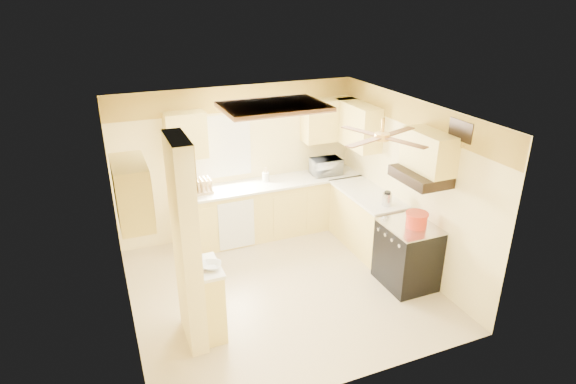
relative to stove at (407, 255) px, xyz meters
name	(u,v)px	position (x,y,z in m)	size (l,w,h in m)	color
floor	(282,288)	(-1.67, 0.55, -0.46)	(4.00, 4.00, 0.00)	#CEB78F
ceiling	(280,113)	(-1.67, 0.55, 2.04)	(4.00, 4.00, 0.00)	white
wall_back	(238,162)	(-1.67, 2.45, 0.79)	(4.00, 4.00, 0.00)	#FFE79B
wall_front	(353,283)	(-1.67, -1.35, 0.79)	(4.00, 4.00, 0.00)	#FFE79B
wall_left	(121,235)	(-3.67, 0.55, 0.79)	(3.80, 3.80, 0.00)	#FFE79B
wall_right	(409,185)	(0.33, 0.55, 0.79)	(3.80, 3.80, 0.00)	#FFE79B
wallpaper_border	(236,99)	(-1.67, 2.43, 1.84)	(4.00, 0.02, 0.40)	#FAD549
partition_column	(186,246)	(-3.02, 0.00, 0.79)	(0.20, 0.70, 2.50)	#FFE79B
partition_ledge	(210,301)	(-2.80, 0.00, -0.01)	(0.25, 0.55, 0.90)	#F1D675
ledge_top	(208,267)	(-2.80, 0.00, 0.46)	(0.28, 0.58, 0.04)	white
lower_cabinets_back	(274,209)	(-1.17, 2.15, -0.01)	(3.00, 0.60, 0.90)	#F1D675
lower_cabinets_right	(366,221)	(0.03, 1.15, -0.01)	(0.60, 1.40, 0.90)	#F1D675
countertop_back	(274,183)	(-1.17, 2.14, 0.46)	(3.04, 0.64, 0.04)	white
countertop_right	(368,194)	(0.02, 1.15, 0.46)	(0.64, 1.44, 0.04)	white
dishwasher_panel	(237,225)	(-1.92, 1.84, -0.03)	(0.58, 0.02, 0.80)	white
window	(223,147)	(-1.92, 2.44, 1.09)	(0.92, 0.02, 1.02)	white
upper_cab_back_left	(186,135)	(-2.52, 2.27, 1.39)	(0.60, 0.35, 0.70)	#F1D675
upper_cab_back_right	(329,120)	(-0.12, 2.27, 1.39)	(0.90, 0.35, 0.70)	#F1D675
upper_cab_right	(357,125)	(0.16, 1.80, 1.39)	(0.35, 1.00, 0.70)	#F1D675
upper_cab_left_wall	(132,193)	(-3.49, 0.30, 1.39)	(0.35, 0.75, 0.70)	#F1D675
upper_cab_over_stove	(429,151)	(0.16, 0.00, 1.49)	(0.35, 0.76, 0.52)	#F1D675
stove	(407,255)	(0.00, 0.00, 0.00)	(0.68, 0.77, 0.92)	black
range_hood	(420,176)	(0.07, 0.00, 1.16)	(0.50, 0.76, 0.14)	black
poster_menu	(192,195)	(-2.91, 0.00, 1.39)	(0.02, 0.42, 0.57)	black
poster_nashville	(197,248)	(-2.91, 0.00, 0.74)	(0.02, 0.42, 0.57)	black
ceiling_light_panel	(273,107)	(-1.57, 1.05, 2.00)	(1.35, 0.95, 0.06)	brown
ceiling_fan	(382,136)	(-0.67, -0.15, 1.83)	(1.15, 1.15, 0.26)	gold
vent_grate	(461,131)	(0.31, -0.35, 1.84)	(0.02, 0.40, 0.25)	black
microwave	(326,166)	(-0.21, 2.14, 0.62)	(0.50, 0.34, 0.28)	white
bowl	(211,266)	(-2.77, -0.06, 0.51)	(0.23, 0.23, 0.06)	white
dutch_oven	(417,220)	(0.05, -0.05, 0.56)	(0.31, 0.31, 0.20)	red
kettle	(387,199)	(0.03, 0.64, 0.58)	(0.14, 0.14, 0.22)	silver
dish_rack	(199,188)	(-2.40, 2.16, 0.56)	(0.39, 0.30, 0.22)	tan
utensil_crock	(266,177)	(-1.28, 2.22, 0.56)	(0.12, 0.12, 0.23)	white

